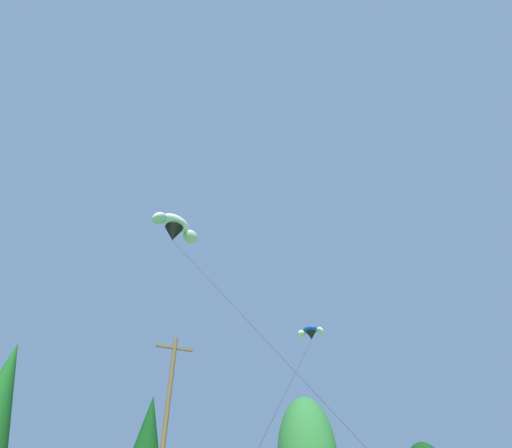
# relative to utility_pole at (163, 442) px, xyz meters

# --- Properties ---
(utility_pole) EXTENTS (2.20, 0.26, 11.74)m
(utility_pole) POSITION_rel_utility_pole_xyz_m (0.00, 0.00, 0.00)
(utility_pole) COLOR brown
(utility_pole) RESTS_ON ground_plane
(parafoil_kite_high_blue_white) EXTENTS (13.57, 15.91, 14.00)m
(parafoil_kite_high_blue_white) POSITION_rel_utility_pole_xyz_m (10.72, 2.14, 8.47)
(parafoil_kite_high_blue_white) COLOR blue
(parafoil_kite_mid_white) EXTENTS (9.13, 13.36, 18.17)m
(parafoil_kite_mid_white) POSITION_rel_utility_pole_xyz_m (-1.21, -1.11, 12.69)
(parafoil_kite_mid_white) COLOR white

